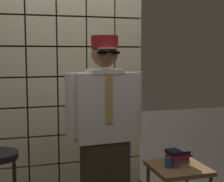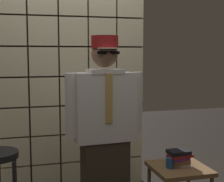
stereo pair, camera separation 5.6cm
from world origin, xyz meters
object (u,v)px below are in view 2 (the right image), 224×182
side_table (179,173)px  book_stack (179,158)px  standing_person (105,132)px  coffee_mug (170,163)px

side_table → book_stack: size_ratio=2.01×
standing_person → side_table: (0.76, 0.11, -0.47)m
book_stack → side_table: bearing=-89.4°
book_stack → coffee_mug: book_stack is taller
standing_person → side_table: standing_person is taller
side_table → coffee_mug: bearing=-173.5°
standing_person → book_stack: size_ratio=6.59×
side_table → book_stack: 0.14m
standing_person → coffee_mug: size_ratio=13.56×
standing_person → book_stack: 0.84m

